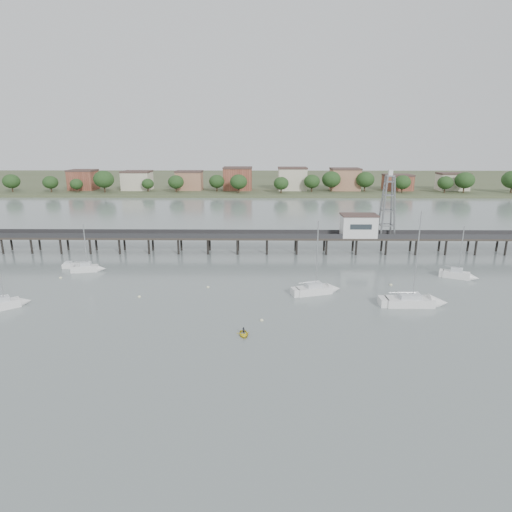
{
  "coord_description": "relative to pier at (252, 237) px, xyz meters",
  "views": [
    {
      "loc": [
        2.08,
        -39.08,
        25.99
      ],
      "look_at": [
        1.08,
        42.0,
        4.0
      ],
      "focal_mm": 30.0,
      "sensor_mm": 36.0,
      "label": 1
    }
  ],
  "objects": [
    {
      "name": "sailboat_e",
      "position": [
        40.96,
        -19.54,
        -3.14
      ],
      "size": [
        6.59,
        4.52,
        10.79
      ],
      "rotation": [
        0.0,
        0.0,
        -0.46
      ],
      "color": "white",
      "rests_on": "ground"
    },
    {
      "name": "pier_building",
      "position": [
        25.0,
        0.0,
        2.87
      ],
      "size": [
        8.4,
        5.4,
        5.3
      ],
      "color": "silver",
      "rests_on": "ground"
    },
    {
      "name": "dinghy_occupant",
      "position": [
        -0.29,
        -45.12,
        -3.79
      ],
      "size": [
        0.72,
        1.07,
        0.24
      ],
      "primitive_type": "imported",
      "rotation": [
        0.0,
        0.0,
        2.75
      ],
      "color": "black",
      "rests_on": "ground"
    },
    {
      "name": "sailboat_c",
      "position": [
        12.55,
        -28.0,
        -3.15
      ],
      "size": [
        8.61,
        4.74,
        13.66
      ],
      "rotation": [
        0.0,
        0.0,
        0.3
      ],
      "color": "white",
      "rests_on": "ground"
    },
    {
      "name": "lattice_tower",
      "position": [
        31.5,
        0.0,
        7.31
      ],
      "size": [
        3.2,
        3.2,
        15.5
      ],
      "color": "slate",
      "rests_on": "ground"
    },
    {
      "name": "white_tender",
      "position": [
        -37.81,
        -13.22,
        -3.33
      ],
      "size": [
        3.92,
        1.69,
        1.51
      ],
      "rotation": [
        0.0,
        0.0,
        0.02
      ],
      "color": "white",
      "rests_on": "ground"
    },
    {
      "name": "sailboat_b",
      "position": [
        -32.92,
        -15.74,
        -3.14
      ],
      "size": [
        6.33,
        2.92,
        10.3
      ],
      "rotation": [
        0.0,
        0.0,
        0.19
      ],
      "color": "white",
      "rests_on": "ground"
    },
    {
      "name": "far_shore",
      "position": [
        0.36,
        179.58,
        -2.85
      ],
      "size": [
        500.0,
        170.0,
        10.4
      ],
      "color": "#475133",
      "rests_on": "ground"
    },
    {
      "name": "mooring_buoys",
      "position": [
        2.46,
        -29.14,
        -3.71
      ],
      "size": [
        87.4,
        20.45,
        0.39
      ],
      "color": "#EFF0BB",
      "rests_on": "ground"
    },
    {
      "name": "yellow_dinghy",
      "position": [
        -0.29,
        -45.12,
        -3.79
      ],
      "size": [
        1.86,
        0.81,
        2.53
      ],
      "primitive_type": "imported",
      "rotation": [
        0.0,
        0.0,
        0.16
      ],
      "color": "yellow",
      "rests_on": "ground"
    },
    {
      "name": "sailboat_d",
      "position": [
        28.02,
        -33.71,
        -3.17
      ],
      "size": [
        10.09,
        2.99,
        16.47
      ],
      "rotation": [
        0.0,
        0.0,
        0.0
      ],
      "color": "white",
      "rests_on": "ground"
    },
    {
      "name": "ground_plane",
      "position": [
        0.0,
        -60.0,
        -3.79
      ],
      "size": [
        500.0,
        500.0,
        0.0
      ],
      "primitive_type": "plane",
      "color": "slate",
      "rests_on": "ground"
    },
    {
      "name": "pier",
      "position": [
        0.0,
        0.0,
        0.0
      ],
      "size": [
        150.0,
        5.0,
        5.5
      ],
      "color": "#2D2823",
      "rests_on": "ground"
    },
    {
      "name": "sailboat_a",
      "position": [
        -38.42,
        -35.4,
        -3.14
      ],
      "size": [
        6.53,
        5.84,
        11.4
      ],
      "rotation": [
        0.0,
        0.0,
        0.68
      ],
      "color": "white",
      "rests_on": "ground"
    }
  ]
}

